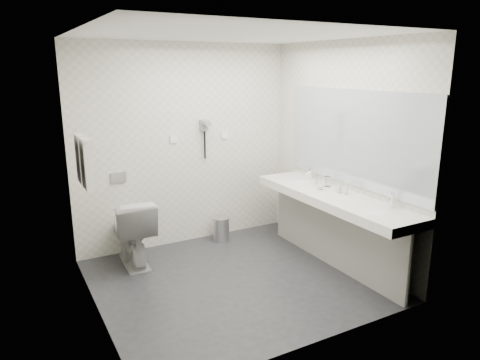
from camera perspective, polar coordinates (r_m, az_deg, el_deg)
floor at (r=4.86m, az=-0.71°, el=-12.70°), size 2.80×2.80×0.00m
ceiling at (r=4.34m, az=-0.82°, el=18.20°), size 2.80×2.80×0.00m
wall_back at (r=5.59m, az=-7.07°, el=4.35°), size 2.80×0.00×2.80m
wall_front at (r=3.38m, az=9.69°, el=-2.33°), size 2.80×0.00×2.80m
wall_left at (r=3.99m, az=-18.80°, el=-0.33°), size 0.00×2.60×2.60m
wall_right at (r=5.23m, az=12.93°, el=3.40°), size 0.00×2.60×2.60m
vanity_counter at (r=5.01m, az=11.80°, el=-2.31°), size 0.55×2.20×0.10m
vanity_panel at (r=5.16m, az=11.77°, el=-6.80°), size 0.03×2.15×0.75m
vanity_post_near at (r=4.51m, az=20.78°, el=-10.63°), size 0.06×0.06×0.75m
vanity_post_far at (r=5.95m, az=5.50°, el=-3.69°), size 0.06×0.06×0.75m
mirror at (r=5.04m, az=14.43°, el=5.23°), size 0.02×2.20×1.05m
basin_near at (r=4.55m, az=17.13°, el=-3.89°), size 0.40×0.31×0.05m
basin_far at (r=5.49m, az=7.43°, el=-0.29°), size 0.40×0.31×0.05m
faucet_near at (r=4.66m, az=18.89°, el=-2.43°), size 0.04×0.04×0.15m
faucet_far at (r=5.58m, az=9.08°, el=0.85°), size 0.04×0.04×0.15m
soap_bottle_a at (r=5.04m, az=12.56°, el=-0.94°), size 0.06×0.06×0.12m
soap_bottle_b at (r=5.14m, az=10.24°, el=-0.68°), size 0.09×0.09×0.09m
soap_bottle_c at (r=5.00m, az=13.45°, el=-1.07°), size 0.06×0.06×0.13m
glass_left at (r=5.27m, az=11.16°, el=-0.18°), size 0.08×0.08×0.12m
glass_right at (r=5.34m, az=9.94°, el=-0.04°), size 0.07×0.07×0.10m
toilet at (r=5.23m, az=-13.69°, el=-6.39°), size 0.48×0.80×0.79m
flush_plate at (r=5.39m, az=-15.32°, el=0.31°), size 0.18×0.02×0.12m
pedal_bin at (r=5.84m, az=-2.44°, el=-6.36°), size 0.28×0.28×0.30m
bin_lid at (r=5.78m, az=-2.46°, el=-4.92°), size 0.21×0.21×0.02m
towel_rail at (r=4.47m, az=-19.77°, el=5.04°), size 0.02×0.62×0.02m
towel_near at (r=4.37m, az=-19.10°, el=1.97°), size 0.07×0.24×0.48m
towel_far at (r=4.65m, az=-19.71°, el=2.60°), size 0.07×0.24×0.48m
dryer_cradle at (r=5.62m, az=-4.65°, el=7.05°), size 0.10×0.04×0.14m
dryer_barrel at (r=5.56m, az=-4.36°, el=7.28°), size 0.08×0.14×0.08m
dryer_cord at (r=5.65m, az=-4.54°, el=4.51°), size 0.02×0.02×0.35m
switch_plate_a at (r=5.51m, az=-8.51°, el=5.21°), size 0.09×0.02×0.09m
switch_plate_b at (r=5.79m, az=-1.98°, el=5.79°), size 0.09×0.02×0.09m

